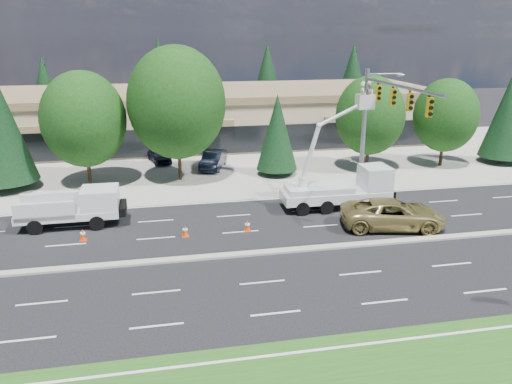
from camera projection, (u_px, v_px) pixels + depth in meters
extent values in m
plane|color=black|center=(250.00, 254.00, 26.91)|extent=(140.00, 140.00, 0.00)
cube|color=#99968B|center=(211.00, 162.00, 45.57)|extent=(140.00, 22.00, 0.01)
cube|color=#99968B|center=(250.00, 253.00, 26.89)|extent=(120.00, 0.55, 0.12)
cube|color=tan|center=(200.00, 117.00, 54.13)|extent=(50.00, 15.00, 5.00)
cube|color=olive|center=(200.00, 93.00, 53.31)|extent=(50.40, 15.40, 0.70)
cube|color=black|center=(208.00, 141.00, 47.40)|extent=(48.00, 0.12, 2.60)
cylinder|color=#332114|center=(8.00, 184.00, 37.88)|extent=(0.26, 0.26, 0.80)
cylinder|color=#332114|center=(89.00, 167.00, 38.65)|extent=(0.28, 0.28, 2.85)
ellipsoid|color=black|center=(84.00, 119.00, 37.50)|extent=(6.32, 6.32, 7.27)
cylinder|color=#332114|center=(180.00, 159.00, 39.83)|extent=(0.28, 0.28, 3.42)
ellipsoid|color=black|center=(177.00, 103.00, 38.45)|extent=(7.60, 7.60, 8.74)
cylinder|color=#332114|center=(277.00, 170.00, 41.69)|extent=(0.26, 0.26, 0.80)
cone|color=black|center=(277.00, 132.00, 40.71)|extent=(3.39, 3.39, 6.19)
cylinder|color=#332114|center=(367.00, 155.00, 42.87)|extent=(0.28, 0.28, 2.61)
ellipsoid|color=black|center=(370.00, 115.00, 41.81)|extent=(5.79, 5.79, 6.66)
cylinder|color=#332114|center=(442.00, 152.00, 44.16)|extent=(0.28, 0.28, 2.48)
ellipsoid|color=black|center=(446.00, 115.00, 43.15)|extent=(5.52, 5.52, 6.35)
cylinder|color=#332114|center=(500.00, 158.00, 45.51)|extent=(0.26, 0.26, 0.80)
cone|color=black|center=(507.00, 115.00, 44.30)|extent=(4.06, 4.06, 7.42)
cylinder|color=#332114|center=(50.00, 123.00, 62.71)|extent=(0.26, 0.26, 0.80)
cone|color=black|center=(45.00, 89.00, 61.40)|extent=(4.37, 4.37, 7.99)
cylinder|color=#332114|center=(162.00, 119.00, 65.26)|extent=(0.26, 0.26, 0.80)
cone|color=black|center=(160.00, 78.00, 63.62)|extent=(5.38, 5.38, 9.82)
cylinder|color=#332114|center=(267.00, 116.00, 67.80)|extent=(0.26, 0.26, 0.80)
cone|color=black|center=(267.00, 79.00, 66.27)|extent=(5.05, 5.05, 9.22)
cylinder|color=#332114|center=(350.00, 113.00, 69.98)|extent=(0.26, 0.26, 0.80)
cone|color=black|center=(352.00, 78.00, 68.47)|extent=(4.99, 4.99, 9.12)
cylinder|color=gray|center=(363.00, 132.00, 35.92)|extent=(0.32, 0.32, 9.00)
cylinder|color=gray|center=(400.00, 86.00, 30.08)|extent=(0.20, 10.00, 0.20)
cylinder|color=gray|center=(385.00, 74.00, 34.88)|extent=(2.60, 0.12, 0.12)
cube|color=gold|center=(378.00, 93.00, 33.11)|extent=(0.32, 0.22, 1.05)
cube|color=gold|center=(393.00, 97.00, 31.05)|extent=(0.32, 0.22, 1.05)
cube|color=gold|center=(410.00, 102.00, 29.00)|extent=(0.32, 0.22, 1.05)
cube|color=gold|center=(429.00, 107.00, 26.95)|extent=(0.32, 0.22, 1.05)
cube|color=silver|center=(69.00, 213.00, 30.58)|extent=(6.05, 2.25, 0.45)
cube|color=silver|center=(100.00, 200.00, 30.72)|extent=(2.22, 2.17, 1.51)
cube|color=black|center=(111.00, 196.00, 30.78)|extent=(0.09, 1.91, 1.01)
cube|color=silver|center=(50.00, 201.00, 31.09)|extent=(3.42, 0.32, 1.11)
cube|color=silver|center=(44.00, 212.00, 29.31)|extent=(3.42, 0.32, 1.11)
cube|color=silver|center=(335.00, 195.00, 33.68)|extent=(7.36, 2.31, 0.64)
cube|color=silver|center=(375.00, 179.00, 33.84)|extent=(1.87, 2.18, 1.83)
cube|color=black|center=(385.00, 177.00, 33.92)|extent=(0.10, 1.83, 1.10)
cube|color=silver|center=(319.00, 189.00, 33.33)|extent=(4.43, 2.18, 0.46)
cylinder|color=silver|center=(303.00, 182.00, 32.99)|extent=(0.64, 0.64, 0.73)
cube|color=silver|center=(365.00, 101.00, 32.02)|extent=(1.02, 0.84, 0.99)
imported|color=beige|center=(362.00, 96.00, 31.88)|extent=(0.39, 0.58, 1.58)
imported|color=beige|center=(368.00, 96.00, 31.94)|extent=(0.61, 0.78, 1.58)
ellipsoid|color=white|center=(363.00, 83.00, 31.63)|extent=(0.24, 0.24, 0.16)
ellipsoid|color=white|center=(369.00, 83.00, 31.69)|extent=(0.24, 0.24, 0.16)
cube|color=#E13E07|center=(83.00, 240.00, 28.73)|extent=(0.40, 0.40, 0.03)
cone|color=#E13E07|center=(83.00, 235.00, 28.63)|extent=(0.36, 0.36, 0.70)
cylinder|color=white|center=(83.00, 233.00, 28.61)|extent=(0.29, 0.29, 0.10)
cube|color=#E13E07|center=(185.00, 236.00, 29.28)|extent=(0.40, 0.40, 0.03)
cone|color=#E13E07|center=(185.00, 231.00, 29.17)|extent=(0.36, 0.36, 0.70)
cylinder|color=white|center=(185.00, 230.00, 29.15)|extent=(0.29, 0.29, 0.10)
cube|color=#E13E07|center=(247.00, 231.00, 30.05)|extent=(0.40, 0.40, 0.03)
cone|color=#E13E07|center=(247.00, 226.00, 29.95)|extent=(0.36, 0.36, 0.70)
cylinder|color=white|center=(247.00, 224.00, 29.92)|extent=(0.29, 0.29, 0.10)
cube|color=#E13E07|center=(371.00, 221.00, 31.61)|extent=(0.40, 0.40, 0.03)
cone|color=#E13E07|center=(371.00, 216.00, 31.51)|extent=(0.36, 0.36, 0.70)
cylinder|color=white|center=(371.00, 215.00, 31.49)|extent=(0.29, 0.29, 0.10)
imported|color=#A3914F|center=(393.00, 214.00, 30.32)|extent=(6.77, 4.17, 1.75)
imported|color=black|center=(159.00, 155.00, 45.47)|extent=(2.47, 4.15, 1.32)
imported|color=black|center=(213.00, 160.00, 43.45)|extent=(2.99, 4.98, 1.55)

